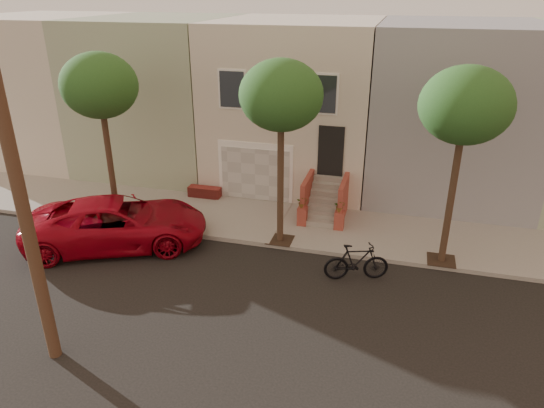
# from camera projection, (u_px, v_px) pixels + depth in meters

# --- Properties ---
(ground) EXTENTS (90.00, 90.00, 0.00)m
(ground) POSITION_uv_depth(u_px,v_px,m) (214.00, 301.00, 14.45)
(ground) COLOR black
(ground) RESTS_ON ground
(sidewalk) EXTENTS (40.00, 3.70, 0.15)m
(sidewalk) POSITION_uv_depth(u_px,v_px,m) (264.00, 222.00, 19.14)
(sidewalk) COLOR gray
(sidewalk) RESTS_ON ground
(house_row) EXTENTS (33.10, 11.70, 7.00)m
(house_row) POSITION_uv_depth(u_px,v_px,m) (298.00, 99.00, 22.86)
(house_row) COLOR #C0B5A4
(house_row) RESTS_ON sidewalk
(tree_left) EXTENTS (2.70, 2.57, 6.30)m
(tree_left) POSITION_uv_depth(u_px,v_px,m) (99.00, 87.00, 17.08)
(tree_left) COLOR #2D2116
(tree_left) RESTS_ON sidewalk
(tree_mid) EXTENTS (2.70, 2.57, 6.30)m
(tree_mid) POSITION_uv_depth(u_px,v_px,m) (281.00, 97.00, 15.53)
(tree_mid) COLOR #2D2116
(tree_mid) RESTS_ON sidewalk
(tree_right) EXTENTS (2.70, 2.57, 6.30)m
(tree_right) POSITION_uv_depth(u_px,v_px,m) (466.00, 107.00, 14.22)
(tree_right) COLOR #2D2116
(tree_right) RESTS_ON sidewalk
(pickup_truck) EXTENTS (6.77, 5.04, 1.71)m
(pickup_truck) POSITION_uv_depth(u_px,v_px,m) (117.00, 223.00, 17.26)
(pickup_truck) COLOR #9D0617
(pickup_truck) RESTS_ON ground
(motorcycle) EXTENTS (2.11, 1.16, 1.22)m
(motorcycle) POSITION_uv_depth(u_px,v_px,m) (356.00, 262.00, 15.29)
(motorcycle) COLOR black
(motorcycle) RESTS_ON ground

